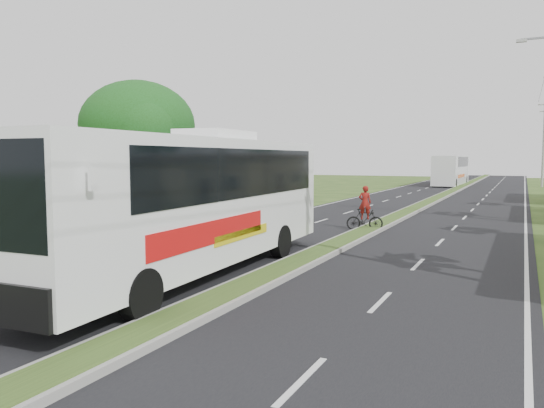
% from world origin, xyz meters
% --- Properties ---
extents(ground, '(180.00, 180.00, 0.00)m').
position_xyz_m(ground, '(0.00, 0.00, 0.00)').
color(ground, '#2D4519').
rests_on(ground, ground).
extents(road_asphalt, '(14.00, 160.00, 0.02)m').
position_xyz_m(road_asphalt, '(0.00, 20.00, 0.01)').
color(road_asphalt, black).
rests_on(road_asphalt, ground).
extents(median_strip, '(1.20, 160.00, 0.18)m').
position_xyz_m(median_strip, '(0.00, 20.00, 0.10)').
color(median_strip, gray).
rests_on(median_strip, ground).
extents(lane_edge_left, '(0.12, 160.00, 0.01)m').
position_xyz_m(lane_edge_left, '(-6.70, 20.00, 0.00)').
color(lane_edge_left, silver).
rests_on(lane_edge_left, ground).
extents(lane_edge_right, '(0.12, 160.00, 0.01)m').
position_xyz_m(lane_edge_right, '(6.70, 20.00, 0.00)').
color(lane_edge_right, silver).
rests_on(lane_edge_right, ground).
extents(shade_tree, '(6.30, 6.00, 7.54)m').
position_xyz_m(shade_tree, '(-12.11, 10.02, 5.03)').
color(shade_tree, '#473321').
rests_on(shade_tree, ground).
extents(utility_pole_d, '(1.60, 0.28, 10.50)m').
position_xyz_m(utility_pole_d, '(8.50, 58.00, 5.42)').
color(utility_pole_d, gray).
rests_on(utility_pole_d, ground).
extents(coach_bus_main, '(3.31, 13.53, 4.34)m').
position_xyz_m(coach_bus_main, '(-2.18, 0.62, 2.39)').
color(coach_bus_main, white).
rests_on(coach_bus_main, ground).
extents(coach_bus_far, '(3.04, 12.79, 3.71)m').
position_xyz_m(coach_bus_far, '(-1.80, 57.82, 2.10)').
color(coach_bus_far, white).
rests_on(coach_bus_far, ground).
extents(motorcyclist, '(1.80, 0.97, 2.16)m').
position_xyz_m(motorcyclist, '(-0.30, 12.25, 0.76)').
color(motorcyclist, black).
rests_on(motorcyclist, ground).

